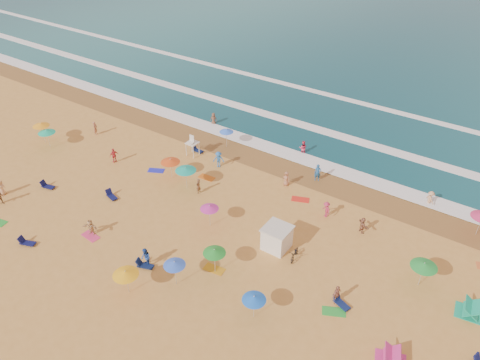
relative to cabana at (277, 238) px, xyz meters
The scene contains 13 objects.
ground 7.65m from the cabana, behind, with size 220.00×220.00×0.00m, color gold.
ocean 83.13m from the cabana, 95.16° to the left, with size 220.00×140.00×0.18m, color #0C4756.
wet_sand 13.58m from the cabana, 123.55° to the left, with size 220.00×220.00×0.00m, color olive.
surf_foam 21.47m from the cabana, 110.42° to the left, with size 200.00×18.70×0.05m.
cabana is the anchor object (origin of this frame).
cabana_roof 1.06m from the cabana, ahead, with size 2.20×2.20×0.12m, color silver.
bicycle 2.00m from the cabana, ahead, with size 0.62×1.79×0.94m, color black.
lifeguard_stand 17.14m from the cabana, 153.23° to the left, with size 1.20×1.20×2.10m, color white, non-canonical shape.
beach_umbrellas 7.68m from the cabana, 167.84° to the right, with size 52.45×28.40×0.77m.
loungers 5.41m from the cabana, 154.26° to the right, with size 42.33×20.97×0.34m.
towels 8.02m from the cabana, 157.45° to the right, with size 49.35×23.64×0.03m.
popup_tents 13.53m from the cabana, ahead, with size 5.65×9.08×1.20m.
beachgoers 9.08m from the cabana, 156.01° to the left, with size 37.66×25.56×2.08m.
Camera 1 is at (21.52, -24.78, 26.98)m, focal length 35.00 mm.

